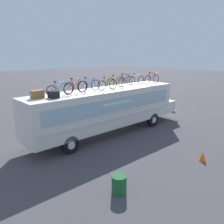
{
  "coord_description": "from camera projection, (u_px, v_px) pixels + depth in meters",
  "views": [
    {
      "loc": [
        -10.21,
        -11.9,
        5.68
      ],
      "look_at": [
        0.59,
        0.0,
        1.52
      ],
      "focal_mm": 37.93,
      "sensor_mm": 36.0,
      "label": 1
    }
  ],
  "objects": [
    {
      "name": "luggage_bag_1",
      "position": [
        37.0,
        94.0,
        12.81
      ],
      "size": [
        0.67,
        0.4,
        0.44
      ],
      "primitive_type": "cube",
      "color": "olive",
      "rests_on": "bus"
    },
    {
      "name": "rooftop_bicycle_6",
      "position": [
        125.0,
        81.0,
        17.38
      ],
      "size": [
        1.76,
        0.44,
        0.94
      ],
      "color": "black",
      "rests_on": "bus"
    },
    {
      "name": "rooftop_bicycle_7",
      "position": [
        137.0,
        80.0,
        18.03
      ],
      "size": [
        1.64,
        0.44,
        0.88
      ],
      "color": "black",
      "rests_on": "bus"
    },
    {
      "name": "rooftop_bicycle_3",
      "position": [
        89.0,
        85.0,
        14.99
      ],
      "size": [
        1.71,
        0.44,
        0.93
      ],
      "color": "black",
      "rests_on": "bus"
    },
    {
      "name": "rooftop_bicycle_4",
      "position": [
        107.0,
        84.0,
        15.48
      ],
      "size": [
        1.66,
        0.44,
        0.89
      ],
      "color": "black",
      "rests_on": "bus"
    },
    {
      "name": "rooftop_bicycle_5",
      "position": [
        116.0,
        82.0,
        16.49
      ],
      "size": [
        1.79,
        0.44,
        0.92
      ],
      "color": "black",
      "rests_on": "bus"
    },
    {
      "name": "trash_bin",
      "position": [
        119.0,
        184.0,
        9.68
      ],
      "size": [
        0.62,
        0.62,
        0.76
      ],
      "primitive_type": "cylinder",
      "color": "#1E592D",
      "rests_on": "ground"
    },
    {
      "name": "ground_plane",
      "position": [
        106.0,
        134.0,
        16.59
      ],
      "size": [
        120.0,
        120.0,
        0.0
      ],
      "primitive_type": "plane",
      "color": "#423F44"
    },
    {
      "name": "traffic_cone",
      "position": [
        202.0,
        156.0,
        12.55
      ],
      "size": [
        0.37,
        0.37,
        0.49
      ],
      "primitive_type": "cone",
      "color": "orange",
      "rests_on": "ground"
    },
    {
      "name": "luggage_bag_2",
      "position": [
        54.0,
        94.0,
        12.93
      ],
      "size": [
        0.47,
        0.53,
        0.38
      ],
      "primitive_type": "cube",
      "color": "black",
      "rests_on": "bus"
    },
    {
      "name": "rooftop_bicycle_2",
      "position": [
        75.0,
        87.0,
        14.32
      ],
      "size": [
        1.66,
        0.44,
        0.94
      ],
      "color": "black",
      "rests_on": "bus"
    },
    {
      "name": "rooftop_bicycle_1",
      "position": [
        60.0,
        89.0,
        13.5
      ],
      "size": [
        1.73,
        0.44,
        0.87
      ],
      "color": "black",
      "rests_on": "bus"
    },
    {
      "name": "bus",
      "position": [
        108.0,
        108.0,
        16.25
      ],
      "size": [
        12.72,
        2.43,
        3.18
      ],
      "color": "silver",
      "rests_on": "ground"
    },
    {
      "name": "rooftop_bicycle_8",
      "position": [
        152.0,
        79.0,
        18.38
      ],
      "size": [
        1.74,
        0.44,
        0.93
      ],
      "color": "black",
      "rests_on": "bus"
    }
  ]
}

